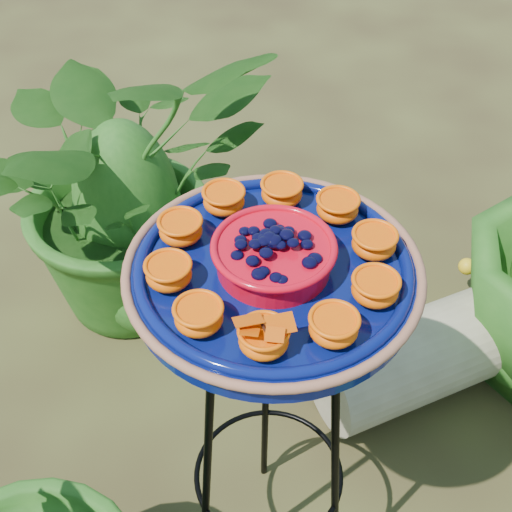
# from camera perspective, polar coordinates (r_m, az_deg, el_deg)

# --- Properties ---
(ground_plane) EXTENTS (20.00, 20.00, 0.00)m
(ground_plane) POSITION_cam_1_polar(r_m,az_deg,el_deg) (1.73, 6.40, -18.06)
(ground_plane) COLOR black
(ground_plane) RESTS_ON ground
(tripod_stand) EXTENTS (0.34, 0.34, 0.79)m
(tripod_stand) POSITION_cam_1_polar(r_m,az_deg,el_deg) (1.25, 1.13, -12.36)
(tripod_stand) COLOR black
(tripod_stand) RESTS_ON ground
(feeder_dish) EXTENTS (0.47, 0.47, 0.09)m
(feeder_dish) POSITION_cam_1_polar(r_m,az_deg,el_deg) (0.98, 1.40, -0.98)
(feeder_dish) COLOR #071052
(feeder_dish) RESTS_ON tripod_stand
(driftwood_log) EXTENTS (0.70, 0.57, 0.23)m
(driftwood_log) POSITION_cam_1_polar(r_m,az_deg,el_deg) (1.87, 14.98, -6.93)
(driftwood_log) COLOR tan
(driftwood_log) RESTS_ON ground
(shrub_back_left) EXTENTS (0.97, 0.95, 0.82)m
(shrub_back_left) POSITION_cam_1_polar(r_m,az_deg,el_deg) (1.86, -10.56, 6.18)
(shrub_back_left) COLOR #1F5316
(shrub_back_left) RESTS_ON ground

